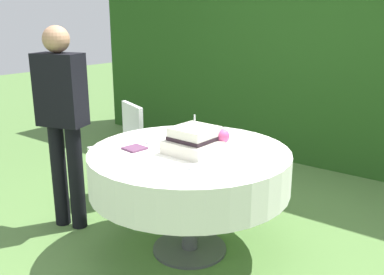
% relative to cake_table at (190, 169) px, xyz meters
% --- Properties ---
extents(ground_plane, '(20.00, 20.00, 0.00)m').
position_rel_cake_table_xyz_m(ground_plane, '(0.00, 0.00, -0.63)').
color(ground_plane, '#547A3D').
extents(foliage_hedge, '(6.47, 0.64, 2.67)m').
position_rel_cake_table_xyz_m(foliage_hedge, '(0.00, 2.59, 0.70)').
color(foliage_hedge, '#234C19').
rests_on(foliage_hedge, ground_plane).
extents(cake_table, '(1.40, 1.40, 0.77)m').
position_rel_cake_table_xyz_m(cake_table, '(0.00, 0.00, 0.00)').
color(cake_table, '#4C4C51').
rests_on(cake_table, ground_plane).
extents(wedding_cake, '(0.36, 0.35, 0.26)m').
position_rel_cake_table_xyz_m(wedding_cake, '(0.07, -0.02, 0.22)').
color(wedding_cake, silver).
rests_on(wedding_cake, cake_table).
extents(serving_plate_near, '(0.14, 0.14, 0.01)m').
position_rel_cake_table_xyz_m(serving_plate_near, '(-0.33, -0.00, 0.14)').
color(serving_plate_near, white).
rests_on(serving_plate_near, cake_table).
extents(serving_plate_far, '(0.12, 0.12, 0.01)m').
position_rel_cake_table_xyz_m(serving_plate_far, '(0.25, -0.25, 0.14)').
color(serving_plate_far, white).
rests_on(serving_plate_far, cake_table).
extents(serving_plate_left, '(0.11, 0.11, 0.01)m').
position_rel_cake_table_xyz_m(serving_plate_left, '(0.50, 0.12, 0.14)').
color(serving_plate_left, white).
rests_on(serving_plate_left, cake_table).
extents(napkin_stack, '(0.15, 0.15, 0.01)m').
position_rel_cake_table_xyz_m(napkin_stack, '(-0.32, -0.21, 0.14)').
color(napkin_stack, '#603856').
rests_on(napkin_stack, cake_table).
extents(garden_chair, '(0.52, 0.52, 0.89)m').
position_rel_cake_table_xyz_m(garden_chair, '(-1.06, 0.38, -0.09)').
color(garden_chair, white).
rests_on(garden_chair, ground_plane).
extents(standing_person, '(0.40, 0.30, 1.60)m').
position_rel_cake_table_xyz_m(standing_person, '(-1.02, -0.28, 0.30)').
color(standing_person, black).
rests_on(standing_person, ground_plane).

